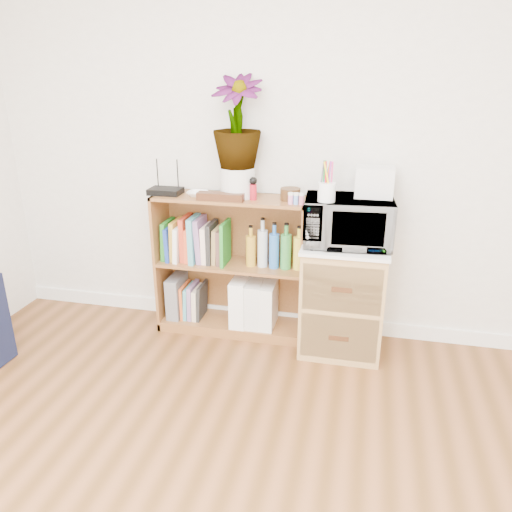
% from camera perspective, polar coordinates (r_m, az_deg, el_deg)
% --- Properties ---
extents(skirting_board, '(4.00, 0.02, 0.10)m').
position_cam_1_polar(skirting_board, '(3.58, 3.34, -7.13)').
color(skirting_board, white).
rests_on(skirting_board, ground).
extents(bookshelf, '(1.00, 0.30, 0.95)m').
position_cam_1_polar(bookshelf, '(3.34, -2.84, -1.16)').
color(bookshelf, brown).
rests_on(bookshelf, ground).
extents(wicker_unit, '(0.50, 0.45, 0.70)m').
position_cam_1_polar(wicker_unit, '(3.22, 9.87, -4.81)').
color(wicker_unit, '#9E7542').
rests_on(wicker_unit, ground).
extents(microwave, '(0.54, 0.39, 0.29)m').
position_cam_1_polar(microwave, '(3.02, 10.45, 3.91)').
color(microwave, silver).
rests_on(microwave, wicker_unit).
extents(pen_cup, '(0.10, 0.10, 0.11)m').
position_cam_1_polar(pen_cup, '(2.88, 8.08, 7.27)').
color(pen_cup, white).
rests_on(pen_cup, microwave).
extents(small_appliance, '(0.22, 0.18, 0.17)m').
position_cam_1_polar(small_appliance, '(3.04, 13.39, 8.25)').
color(small_appliance, silver).
rests_on(small_appliance, microwave).
extents(router, '(0.21, 0.14, 0.04)m').
position_cam_1_polar(router, '(3.31, -10.30, 7.30)').
color(router, black).
rests_on(router, bookshelf).
extents(white_bowl, '(0.13, 0.13, 0.03)m').
position_cam_1_polar(white_bowl, '(3.22, -6.70, 7.08)').
color(white_bowl, white).
rests_on(white_bowl, bookshelf).
extents(plant_pot, '(0.22, 0.22, 0.19)m').
position_cam_1_polar(plant_pot, '(3.18, -2.11, 8.44)').
color(plant_pot, silver).
rests_on(plant_pot, bookshelf).
extents(potted_plant, '(0.31, 0.31, 0.55)m').
position_cam_1_polar(potted_plant, '(3.12, -2.20, 15.09)').
color(potted_plant, '#2A692C').
rests_on(potted_plant, plant_pot).
extents(trinket_box, '(0.29, 0.07, 0.05)m').
position_cam_1_polar(trinket_box, '(3.11, -4.09, 6.78)').
color(trinket_box, '#321D0D').
rests_on(trinket_box, bookshelf).
extents(kokeshi_doll, '(0.04, 0.04, 0.10)m').
position_cam_1_polar(kokeshi_doll, '(3.11, -0.32, 7.31)').
color(kokeshi_doll, '#A81422').
rests_on(kokeshi_doll, bookshelf).
extents(wooden_bowl, '(0.12, 0.12, 0.07)m').
position_cam_1_polar(wooden_bowl, '(3.12, 3.94, 7.07)').
color(wooden_bowl, '#3C2210').
rests_on(wooden_bowl, bookshelf).
extents(paint_jars, '(0.11, 0.04, 0.06)m').
position_cam_1_polar(paint_jars, '(3.01, 4.59, 6.43)').
color(paint_jars, '#CE727B').
rests_on(paint_jars, bookshelf).
extents(file_box, '(0.09, 0.23, 0.29)m').
position_cam_1_polar(file_box, '(3.57, -8.99, -4.47)').
color(file_box, slate).
rests_on(file_box, bookshelf).
extents(magazine_holder_left, '(0.10, 0.26, 0.33)m').
position_cam_1_polar(magazine_holder_left, '(3.42, -1.76, -5.07)').
color(magazine_holder_left, white).
rests_on(magazine_holder_left, bookshelf).
extents(magazine_holder_mid, '(0.10, 0.25, 0.31)m').
position_cam_1_polar(magazine_holder_mid, '(3.40, -0.09, -5.36)').
color(magazine_holder_mid, silver).
rests_on(magazine_holder_mid, bookshelf).
extents(magazine_holder_right, '(0.10, 0.24, 0.30)m').
position_cam_1_polar(magazine_holder_right, '(3.38, 1.40, -5.56)').
color(magazine_holder_right, white).
rests_on(magazine_holder_right, bookshelf).
extents(cookbooks, '(0.45, 0.20, 0.31)m').
position_cam_1_polar(cookbooks, '(3.36, -6.84, 1.69)').
color(cookbooks, '#258022').
rests_on(cookbooks, bookshelf).
extents(liquor_bottles, '(0.38, 0.07, 0.32)m').
position_cam_1_polar(liquor_bottles, '(3.22, 2.34, 1.19)').
color(liquor_bottles, '#B88922').
rests_on(liquor_bottles, bookshelf).
extents(lower_books, '(0.15, 0.19, 0.25)m').
position_cam_1_polar(lower_books, '(3.54, -7.10, -5.09)').
color(lower_books, '#D45925').
rests_on(lower_books, bookshelf).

